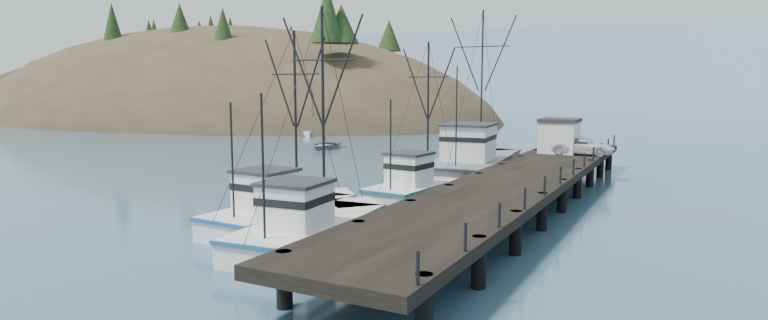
% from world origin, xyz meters
% --- Properties ---
extents(ground, '(400.00, 400.00, 0.00)m').
position_xyz_m(ground, '(0.00, 0.00, 0.00)').
color(ground, '#30556C').
rests_on(ground, ground).
extents(pier, '(6.00, 44.00, 2.00)m').
position_xyz_m(pier, '(14.00, 16.00, 1.69)').
color(pier, black).
rests_on(pier, ground).
extents(headland, '(134.80, 78.00, 51.00)m').
position_xyz_m(headland, '(-74.95, 78.61, -4.55)').
color(headland, '#382D1E').
rests_on(headland, ground).
extents(distant_ridge, '(360.00, 40.00, 26.00)m').
position_xyz_m(distant_ridge, '(10.00, 170.00, 0.00)').
color(distant_ridge, '#9EB2C6').
rests_on(distant_ridge, ground).
extents(distant_ridge_far, '(180.00, 25.00, 18.00)m').
position_xyz_m(distant_ridge_far, '(-40.00, 185.00, 0.00)').
color(distant_ridge_far, silver).
rests_on(distant_ridge_far, ground).
extents(moored_sailboats, '(20.68, 16.70, 6.35)m').
position_xyz_m(moored_sailboats, '(-29.98, 58.97, 0.33)').
color(moored_sailboats, white).
rests_on(moored_sailboats, ground).
extents(trawler_near, '(4.51, 11.50, 11.58)m').
position_xyz_m(trawler_near, '(7.60, 3.26, 0.82)').
color(trawler_near, white).
rests_on(trawler_near, ground).
extents(trawler_mid, '(4.09, 10.78, 10.74)m').
position_xyz_m(trawler_mid, '(4.30, 5.43, 0.82)').
color(trawler_mid, white).
rests_on(trawler_mid, ground).
extents(trawler_far, '(4.12, 10.32, 10.65)m').
position_xyz_m(trawler_far, '(7.61, 15.47, 0.82)').
color(trawler_far, white).
rests_on(trawler_far, ground).
extents(work_vessel, '(6.33, 16.74, 13.79)m').
position_xyz_m(work_vessel, '(7.92, 25.38, 1.23)').
color(work_vessel, slate).
rests_on(work_vessel, ground).
extents(pier_shed, '(3.00, 3.20, 2.80)m').
position_xyz_m(pier_shed, '(13.52, 29.69, 3.42)').
color(pier_shed, silver).
rests_on(pier_shed, pier).
extents(pickup_truck, '(4.87, 2.37, 1.33)m').
position_xyz_m(pickup_truck, '(15.47, 29.25, 2.67)').
color(pickup_truck, silver).
rests_on(pickup_truck, pier).
extents(motorboat, '(4.74, 6.10, 1.16)m').
position_xyz_m(motorboat, '(-15.06, 38.55, 0.00)').
color(motorboat, slate).
rests_on(motorboat, ground).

